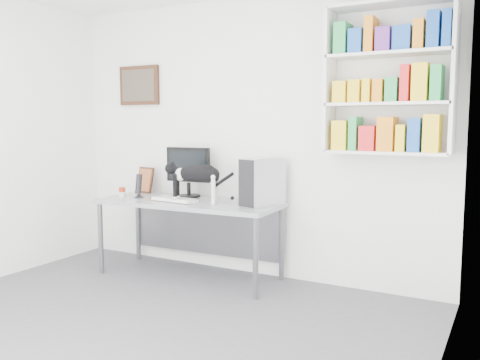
{
  "coord_description": "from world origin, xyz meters",
  "views": [
    {
      "loc": [
        2.35,
        -2.42,
        1.49
      ],
      "look_at": [
        0.19,
        1.53,
        0.99
      ],
      "focal_mm": 38.0,
      "sensor_mm": 36.0,
      "label": 1
    }
  ],
  "objects_px": {
    "speaker": "(139,185)",
    "keyboard": "(175,200)",
    "monitor": "(189,172)",
    "pc_tower": "(263,182)",
    "cat": "(197,183)",
    "bookshelf": "(389,79)",
    "soup_can": "(122,192)",
    "leaning_print": "(145,180)",
    "desk": "(189,239)"
  },
  "relations": [
    {
      "from": "cat",
      "to": "bookshelf",
      "type": "bearing_deg",
      "value": -3.9
    },
    {
      "from": "speaker",
      "to": "keyboard",
      "type": "bearing_deg",
      "value": -1.72
    },
    {
      "from": "desk",
      "to": "monitor",
      "type": "distance_m",
      "value": 0.68
    },
    {
      "from": "bookshelf",
      "to": "soup_can",
      "type": "bearing_deg",
      "value": -171.85
    },
    {
      "from": "bookshelf",
      "to": "monitor",
      "type": "distance_m",
      "value": 2.12
    },
    {
      "from": "keyboard",
      "to": "monitor",
      "type": "bearing_deg",
      "value": 104.4
    },
    {
      "from": "monitor",
      "to": "cat",
      "type": "bearing_deg",
      "value": -49.62
    },
    {
      "from": "leaning_print",
      "to": "monitor",
      "type": "bearing_deg",
      "value": 7.36
    },
    {
      "from": "keyboard",
      "to": "leaning_print",
      "type": "relative_size",
      "value": 1.58
    },
    {
      "from": "speaker",
      "to": "leaning_print",
      "type": "xyz_separation_m",
      "value": [
        -0.18,
        0.33,
        0.02
      ]
    },
    {
      "from": "desk",
      "to": "monitor",
      "type": "height_order",
      "value": "monitor"
    },
    {
      "from": "monitor",
      "to": "soup_can",
      "type": "bearing_deg",
      "value": -157.14
    },
    {
      "from": "desk",
      "to": "pc_tower",
      "type": "distance_m",
      "value": 0.95
    },
    {
      "from": "desk",
      "to": "soup_can",
      "type": "distance_m",
      "value": 0.86
    },
    {
      "from": "speaker",
      "to": "soup_can",
      "type": "distance_m",
      "value": 0.21
    },
    {
      "from": "keyboard",
      "to": "pc_tower",
      "type": "distance_m",
      "value": 0.88
    },
    {
      "from": "desk",
      "to": "pc_tower",
      "type": "height_order",
      "value": "pc_tower"
    },
    {
      "from": "desk",
      "to": "speaker",
      "type": "relative_size",
      "value": 7.21
    },
    {
      "from": "monitor",
      "to": "pc_tower",
      "type": "bearing_deg",
      "value": -10.26
    },
    {
      "from": "monitor",
      "to": "pc_tower",
      "type": "height_order",
      "value": "monitor"
    },
    {
      "from": "desk",
      "to": "leaning_print",
      "type": "xyz_separation_m",
      "value": [
        -0.73,
        0.25,
        0.52
      ]
    },
    {
      "from": "bookshelf",
      "to": "cat",
      "type": "bearing_deg",
      "value": -168.01
    },
    {
      "from": "keyboard",
      "to": "speaker",
      "type": "relative_size",
      "value": 1.81
    },
    {
      "from": "soup_can",
      "to": "monitor",
      "type": "bearing_deg",
      "value": 27.1
    },
    {
      "from": "speaker",
      "to": "bookshelf",
      "type": "bearing_deg",
      "value": 8.93
    },
    {
      "from": "leaning_print",
      "to": "keyboard",
      "type": "bearing_deg",
      "value": -17.02
    },
    {
      "from": "monitor",
      "to": "pc_tower",
      "type": "xyz_separation_m",
      "value": [
        0.88,
        -0.09,
        -0.04
      ]
    },
    {
      "from": "speaker",
      "to": "cat",
      "type": "relative_size",
      "value": 0.41
    },
    {
      "from": "monitor",
      "to": "soup_can",
      "type": "xyz_separation_m",
      "value": [
        -0.61,
        -0.31,
        -0.21
      ]
    },
    {
      "from": "speaker",
      "to": "leaning_print",
      "type": "height_order",
      "value": "leaning_print"
    },
    {
      "from": "desk",
      "to": "speaker",
      "type": "distance_m",
      "value": 0.75
    },
    {
      "from": "monitor",
      "to": "pc_tower",
      "type": "relative_size",
      "value": 1.19
    },
    {
      "from": "keyboard",
      "to": "bookshelf",
      "type": "bearing_deg",
      "value": 16.1
    },
    {
      "from": "bookshelf",
      "to": "leaning_print",
      "type": "height_order",
      "value": "bookshelf"
    },
    {
      "from": "bookshelf",
      "to": "speaker",
      "type": "height_order",
      "value": "bookshelf"
    },
    {
      "from": "pc_tower",
      "to": "speaker",
      "type": "relative_size",
      "value": 1.73
    },
    {
      "from": "monitor",
      "to": "leaning_print",
      "type": "relative_size",
      "value": 1.8
    },
    {
      "from": "cat",
      "to": "speaker",
      "type": "bearing_deg",
      "value": 163.29
    },
    {
      "from": "keyboard",
      "to": "leaning_print",
      "type": "distance_m",
      "value": 0.74
    },
    {
      "from": "pc_tower",
      "to": "leaning_print",
      "type": "relative_size",
      "value": 1.51
    },
    {
      "from": "cat",
      "to": "monitor",
      "type": "bearing_deg",
      "value": 118.71
    },
    {
      "from": "pc_tower",
      "to": "speaker",
      "type": "xyz_separation_m",
      "value": [
        -1.28,
        -0.19,
        -0.09
      ]
    },
    {
      "from": "monitor",
      "to": "pc_tower",
      "type": "distance_m",
      "value": 0.88
    },
    {
      "from": "desk",
      "to": "soup_can",
      "type": "bearing_deg",
      "value": -174.5
    },
    {
      "from": "bookshelf",
      "to": "leaning_print",
      "type": "xyz_separation_m",
      "value": [
        -2.53,
        -0.01,
        -0.96
      ]
    },
    {
      "from": "monitor",
      "to": "leaning_print",
      "type": "height_order",
      "value": "monitor"
    },
    {
      "from": "bookshelf",
      "to": "soup_can",
      "type": "height_order",
      "value": "bookshelf"
    },
    {
      "from": "bookshelf",
      "to": "speaker",
      "type": "bearing_deg",
      "value": -171.75
    },
    {
      "from": "keyboard",
      "to": "speaker",
      "type": "height_order",
      "value": "speaker"
    },
    {
      "from": "monitor",
      "to": "leaning_print",
      "type": "xyz_separation_m",
      "value": [
        -0.59,
        0.04,
        -0.11
      ]
    }
  ]
}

